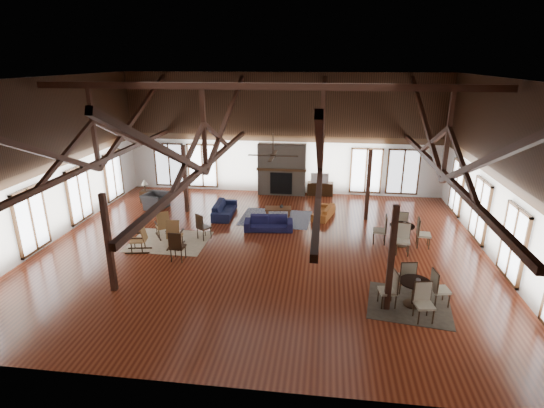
# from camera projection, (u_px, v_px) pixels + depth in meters

# --- Properties ---
(floor) EXTENTS (16.00, 16.00, 0.00)m
(floor) POSITION_uv_depth(u_px,v_px,m) (263.00, 248.00, 15.59)
(floor) COLOR maroon
(floor) RESTS_ON ground
(ceiling) EXTENTS (16.00, 14.00, 0.02)m
(ceiling) POSITION_uv_depth(u_px,v_px,m) (261.00, 78.00, 13.64)
(ceiling) COLOR black
(ceiling) RESTS_ON wall_back
(wall_back) EXTENTS (16.00, 0.02, 6.00)m
(wall_back) POSITION_uv_depth(u_px,v_px,m) (283.00, 135.00, 21.18)
(wall_back) COLOR white
(wall_back) RESTS_ON floor
(wall_front) EXTENTS (16.00, 0.02, 6.00)m
(wall_front) POSITION_uv_depth(u_px,v_px,m) (208.00, 259.00, 8.05)
(wall_front) COLOR white
(wall_front) RESTS_ON floor
(wall_left) EXTENTS (0.02, 14.00, 6.00)m
(wall_left) POSITION_uv_depth(u_px,v_px,m) (47.00, 162.00, 15.57)
(wall_left) COLOR white
(wall_left) RESTS_ON floor
(wall_right) EXTENTS (0.02, 14.00, 6.00)m
(wall_right) POSITION_uv_depth(u_px,v_px,m) (507.00, 177.00, 13.67)
(wall_right) COLOR white
(wall_right) RESTS_ON floor
(roof_truss) EXTENTS (15.60, 14.07, 3.14)m
(roof_truss) POSITION_uv_depth(u_px,v_px,m) (262.00, 139.00, 14.28)
(roof_truss) COLOR black
(roof_truss) RESTS_ON wall_back
(post_grid) EXTENTS (8.16, 7.16, 3.05)m
(post_grid) POSITION_uv_depth(u_px,v_px,m) (263.00, 209.00, 15.10)
(post_grid) COLOR black
(post_grid) RESTS_ON floor
(fireplace) EXTENTS (2.50, 0.69, 2.60)m
(fireplace) POSITION_uv_depth(u_px,v_px,m) (282.00, 169.00, 21.43)
(fireplace) COLOR #776A5B
(fireplace) RESTS_ON floor
(ceiling_fan) EXTENTS (1.60, 1.60, 0.75)m
(ceiling_fan) POSITION_uv_depth(u_px,v_px,m) (273.00, 155.00, 13.38)
(ceiling_fan) COLOR black
(ceiling_fan) RESTS_ON roof_truss
(sofa_navy_front) EXTENTS (2.02, 0.95, 0.57)m
(sofa_navy_front) POSITION_uv_depth(u_px,v_px,m) (269.00, 223.00, 17.16)
(sofa_navy_front) COLOR #151439
(sofa_navy_front) RESTS_ON floor
(sofa_navy_left) EXTENTS (2.07, 0.86, 0.60)m
(sofa_navy_left) POSITION_uv_depth(u_px,v_px,m) (224.00, 209.00, 18.75)
(sofa_navy_left) COLOR #121633
(sofa_navy_left) RESTS_ON floor
(sofa_orange) EXTENTS (1.80, 1.09, 0.49)m
(sofa_orange) POSITION_uv_depth(u_px,v_px,m) (324.00, 212.00, 18.59)
(sofa_orange) COLOR #974E1D
(sofa_orange) RESTS_ON floor
(coffee_table) EXTENTS (1.20, 0.69, 0.44)m
(coffee_table) POSITION_uv_depth(u_px,v_px,m) (278.00, 209.00, 18.50)
(coffee_table) COLOR brown
(coffee_table) RESTS_ON floor
(vase) EXTENTS (0.20, 0.20, 0.18)m
(vase) POSITION_uv_depth(u_px,v_px,m) (282.00, 206.00, 18.47)
(vase) COLOR #B2B2B2
(vase) RESTS_ON coffee_table
(armchair) EXTENTS (1.24, 1.13, 0.71)m
(armchair) POSITION_uv_depth(u_px,v_px,m) (155.00, 201.00, 19.68)
(armchair) COLOR #272729
(armchair) RESTS_ON floor
(side_table_lamp) EXTENTS (0.44, 0.44, 1.13)m
(side_table_lamp) POSITION_uv_depth(u_px,v_px,m) (146.00, 194.00, 20.45)
(side_table_lamp) COLOR black
(side_table_lamp) RESTS_ON floor
(rocking_chair_a) EXTENTS (0.83, 0.93, 1.07)m
(rocking_chair_a) POSITION_uv_depth(u_px,v_px,m) (163.00, 225.00, 16.38)
(rocking_chair_a) COLOR brown
(rocking_chair_a) RESTS_ON floor
(rocking_chair_b) EXTENTS (0.51, 0.88, 1.11)m
(rocking_chair_b) POSITION_uv_depth(u_px,v_px,m) (174.00, 234.00, 15.48)
(rocking_chair_b) COLOR brown
(rocking_chair_b) RESTS_ON floor
(rocking_chair_c) EXTENTS (0.93, 0.60, 1.12)m
(rocking_chair_c) POSITION_uv_depth(u_px,v_px,m) (140.00, 238.00, 15.17)
(rocking_chair_c) COLOR brown
(rocking_chair_c) RESTS_ON floor
(side_chair_a) EXTENTS (0.62, 0.62, 1.05)m
(side_chair_a) POSITION_uv_depth(u_px,v_px,m) (202.00, 225.00, 16.14)
(side_chair_a) COLOR black
(side_chair_a) RESTS_ON floor
(side_chair_b) EXTENTS (0.47, 0.47, 1.09)m
(side_chair_b) POSITION_uv_depth(u_px,v_px,m) (176.00, 244.00, 14.37)
(side_chair_b) COLOR black
(side_chair_b) RESTS_ON floor
(cafe_table_near) EXTENTS (2.03, 2.03, 1.04)m
(cafe_table_near) POSITION_uv_depth(u_px,v_px,m) (414.00, 289.00, 11.84)
(cafe_table_near) COLOR black
(cafe_table_near) RESTS_ON floor
(cafe_table_far) EXTENTS (2.12, 2.12, 1.09)m
(cafe_table_far) POSITION_uv_depth(u_px,v_px,m) (402.00, 231.00, 15.70)
(cafe_table_far) COLOR black
(cafe_table_far) RESTS_ON floor
(cup_near) EXTENTS (0.16, 0.16, 0.10)m
(cup_near) POSITION_uv_depth(u_px,v_px,m) (418.00, 281.00, 11.70)
(cup_near) COLOR #B2B2B2
(cup_near) RESTS_ON cafe_table_near
(cup_far) EXTENTS (0.16, 0.16, 0.10)m
(cup_far) POSITION_uv_depth(u_px,v_px,m) (405.00, 224.00, 15.64)
(cup_far) COLOR #B2B2B2
(cup_far) RESTS_ON cafe_table_far
(tv_console) EXTENTS (1.30, 0.49, 0.65)m
(tv_console) POSITION_uv_depth(u_px,v_px,m) (320.00, 189.00, 21.59)
(tv_console) COLOR black
(tv_console) RESTS_ON floor
(television) EXTENTS (0.89, 0.12, 0.51)m
(television) POSITION_uv_depth(u_px,v_px,m) (320.00, 178.00, 21.40)
(television) COLOR #B2B2B2
(television) RESTS_ON tv_console
(rug_tan) EXTENTS (2.90, 2.29, 0.01)m
(rug_tan) POSITION_uv_depth(u_px,v_px,m) (169.00, 241.00, 16.15)
(rug_tan) COLOR tan
(rug_tan) RESTS_ON floor
(rug_navy) EXTENTS (3.11, 2.40, 0.01)m
(rug_navy) POSITION_uv_depth(u_px,v_px,m) (276.00, 218.00, 18.51)
(rug_navy) COLOR #1A234A
(rug_navy) RESTS_ON floor
(rug_dark) EXTENTS (2.52, 2.35, 0.01)m
(rug_dark) POSITION_uv_depth(u_px,v_px,m) (409.00, 304.00, 12.02)
(rug_dark) COLOR black
(rug_dark) RESTS_ON floor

